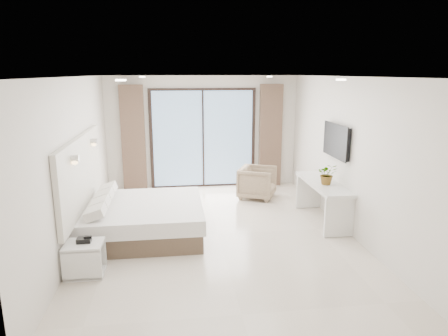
# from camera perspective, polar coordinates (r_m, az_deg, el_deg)

# --- Properties ---
(ground) EXTENTS (6.20, 6.20, 0.00)m
(ground) POSITION_cam_1_polar(r_m,az_deg,el_deg) (7.11, -0.89, -9.41)
(ground) COLOR beige
(ground) RESTS_ON ground
(room_shell) EXTENTS (4.62, 6.22, 2.72)m
(room_shell) POSITION_cam_1_polar(r_m,az_deg,el_deg) (7.39, -3.16, 4.25)
(room_shell) COLOR silver
(room_shell) RESTS_ON ground
(bed) EXTENTS (2.02, 1.92, 0.70)m
(bed) POSITION_cam_1_polar(r_m,az_deg,el_deg) (7.11, -11.58, -7.10)
(bed) COLOR brown
(bed) RESTS_ON ground
(nightstand) EXTENTS (0.52, 0.43, 0.47)m
(nightstand) POSITION_cam_1_polar(r_m,az_deg,el_deg) (6.01, -19.29, -12.19)
(nightstand) COLOR silver
(nightstand) RESTS_ON ground
(phone) EXTENTS (0.19, 0.15, 0.06)m
(phone) POSITION_cam_1_polar(r_m,az_deg,el_deg) (5.93, -19.36, -9.67)
(phone) COLOR black
(phone) RESTS_ON nightstand
(console_desk) EXTENTS (0.54, 1.72, 0.77)m
(console_desk) POSITION_cam_1_polar(r_m,az_deg,el_deg) (7.74, 13.96, -3.39)
(console_desk) COLOR silver
(console_desk) RESTS_ON ground
(plant) EXTENTS (0.43, 0.46, 0.30)m
(plant) POSITION_cam_1_polar(r_m,az_deg,el_deg) (7.51, 14.53, -1.15)
(plant) COLOR #33662D
(plant) RESTS_ON console_desk
(armchair) EXTENTS (0.96, 0.98, 0.78)m
(armchair) POSITION_cam_1_polar(r_m,az_deg,el_deg) (9.00, 4.78, -1.86)
(armchair) COLOR #9B8765
(armchair) RESTS_ON ground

